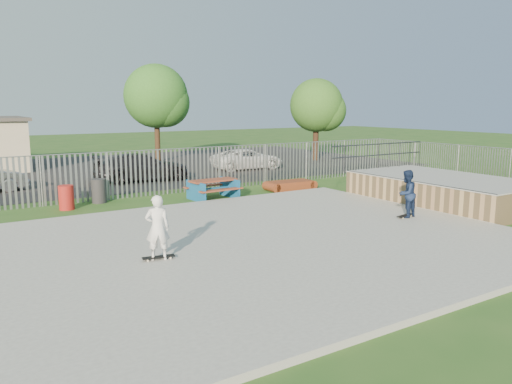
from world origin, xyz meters
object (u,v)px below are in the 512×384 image
funbox (290,185)px  trash_bin_grey (99,191)px  tree_right (316,106)px  tree_mid (156,96)px  skater_navy (406,194)px  car_white (247,159)px  trash_bin_red (66,198)px  car_dark (142,167)px  picnic_table (213,189)px  skater_white (158,228)px

funbox → trash_bin_grey: bearing=173.0°
tree_right → trash_bin_grey: bearing=-156.1°
tree_mid → skater_navy: size_ratio=4.14×
funbox → car_white: (2.20, 7.48, 0.43)m
funbox → skater_navy: size_ratio=1.30×
trash_bin_grey → tree_mid: (7.47, 12.75, 4.02)m
trash_bin_red → car_white: size_ratio=0.21×
tree_mid → skater_navy: tree_mid is taller
trash_bin_red → car_dark: size_ratio=0.19×
trash_bin_grey → funbox: bearing=-10.4°
picnic_table → tree_mid: 15.41m
trash_bin_red → car_white: car_white is taller
tree_mid → tree_right: size_ratio=1.16×
picnic_table → trash_bin_grey: trash_bin_grey is taller
picnic_table → trash_bin_red: 5.79m
trash_bin_red → trash_bin_grey: size_ratio=0.95×
trash_bin_red → car_dark: car_dark is taller
funbox → car_dark: 7.99m
picnic_table → trash_bin_grey: size_ratio=2.14×
car_dark → trash_bin_red: bearing=143.2°
car_dark → tree_mid: tree_mid is taller
car_dark → car_white: size_ratio=1.11×
picnic_table → car_white: size_ratio=0.47×
tree_mid → car_white: bearing=-65.1°
picnic_table → tree_mid: bearing=73.7°
funbox → trash_bin_grey: 8.59m
funbox → picnic_table: bearing=-173.6°
picnic_table → car_white: car_white is taller
trash_bin_red → skater_navy: skater_navy is taller
car_white → tree_mid: 8.46m
tree_right → skater_white: (-18.38, -16.64, -2.93)m
skater_navy → picnic_table: bearing=-74.4°
car_white → tree_right: 7.75m
picnic_table → tree_mid: size_ratio=0.31×
funbox → trash_bin_red: (-9.85, 0.83, 0.26)m
trash_bin_grey → car_dark: bearing=53.4°
skater_navy → funbox: bearing=-105.4°
picnic_table → skater_navy: 8.05m
trash_bin_red → car_dark: bearing=47.9°
picnic_table → funbox: size_ratio=0.99×
funbox → tree_right: size_ratio=0.36×
picnic_table → trash_bin_grey: bearing=153.8°
skater_navy → car_dark: bearing=-83.2°
tree_right → picnic_table: bearing=-144.2°
tree_mid → trash_bin_grey: bearing=-120.4°
funbox → tree_right: bearing=49.3°
picnic_table → tree_right: 16.59m
trash_bin_grey → tree_mid: 15.32m
car_dark → trash_bin_grey: bearing=148.7°
funbox → trash_bin_red: 9.89m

